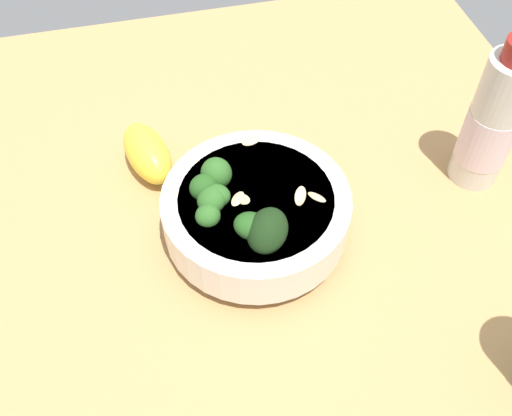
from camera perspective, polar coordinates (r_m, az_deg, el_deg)
The scene contains 4 objects.
ground_plane at distance 60.59cm, azimuth 0.12°, elevation -1.27°, with size 71.28×71.28×4.26cm, color tan.
bowl_of_broccoli at distance 53.96cm, azimuth -0.18°, elevation -0.35°, with size 17.23×17.23×8.81cm.
lemon_wedge at distance 61.70cm, azimuth -10.47°, elevation 5.24°, with size 8.30×4.09×4.73cm, color yellow.
bottle_tall at distance 61.16cm, azimuth 21.88°, elevation 7.57°, with size 5.04×5.04×16.49cm.
Camera 1 is at (35.85, -8.79, 45.92)cm, focal length 41.33 mm.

